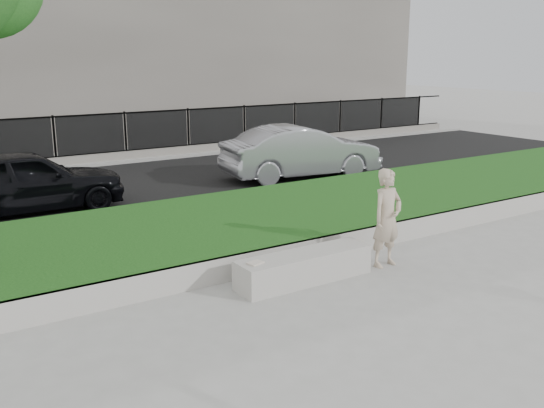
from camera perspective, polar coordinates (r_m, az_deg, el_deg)
ground at (r=8.99m, az=3.65°, el=-8.24°), size 90.00×90.00×0.00m
grass_bank at (r=11.33m, az=-5.46°, el=-2.46°), size 34.00×4.00×0.40m
grass_kerb at (r=9.72m, az=-0.01°, el=-5.22°), size 34.00×0.08×0.40m
street at (r=16.30m, az=-14.53°, el=1.59°), size 34.00×7.00×0.04m
far_pavement at (r=20.54m, az=-18.65°, el=3.91°), size 34.00×3.00×0.12m
iron_fence at (r=19.51m, az=-17.99°, el=4.90°), size 32.00×0.30×1.50m
building_facade at (r=27.15m, az=-23.48°, el=16.28°), size 34.00×10.00×10.00m
stone_bench at (r=9.31m, az=3.05°, el=-5.94°), size 2.22×0.56×0.45m
man at (r=9.98m, az=10.77°, el=-1.30°), size 0.61×0.42×1.61m
book at (r=8.76m, az=-1.59°, el=-5.56°), size 0.25×0.20×0.03m
car_dark at (r=14.07m, az=-22.13°, el=2.04°), size 4.11×1.73×1.39m
car_silver at (r=16.76m, az=2.77°, el=4.93°), size 4.55×2.14×1.44m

